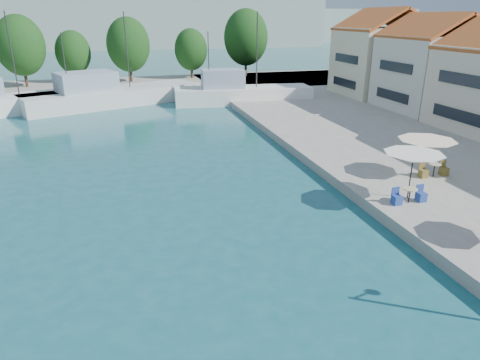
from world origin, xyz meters
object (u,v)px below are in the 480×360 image
object	(u,v)px
trawler_02	(1,104)
umbrella_cream	(427,144)
trawler_03	(110,96)
umbrella_white	(413,158)
trawler_04	(240,94)

from	to	relation	value
trawler_02	umbrella_cream	bearing A→B (deg)	-67.10
umbrella_cream	trawler_03	bearing A→B (deg)	120.50
umbrella_white	trawler_03	bearing A→B (deg)	114.41
trawler_03	umbrella_white	size ratio (longest dim) A/B	6.76
trawler_02	umbrella_white	size ratio (longest dim) A/B	5.11
trawler_03	umbrella_cream	xyz separation A→B (m)	(17.71, -30.06, 1.43)
trawler_02	trawler_03	world-z (taller)	same
trawler_04	umbrella_white	world-z (taller)	trawler_04
trawler_02	umbrella_cream	world-z (taller)	trawler_02
umbrella_white	umbrella_cream	distance (m)	3.91
trawler_04	umbrella_cream	bearing A→B (deg)	-76.86
trawler_02	umbrella_white	world-z (taller)	trawler_02
trawler_03	umbrella_cream	size ratio (longest dim) A/B	6.15
umbrella_white	umbrella_cream	world-z (taller)	umbrella_white
trawler_02	trawler_04	size ratio (longest dim) A/B	0.96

